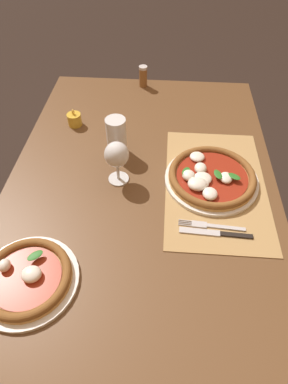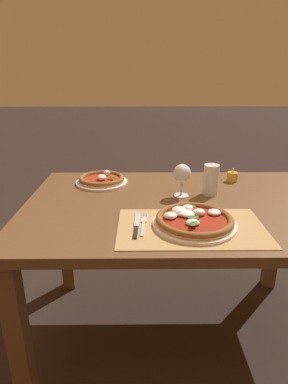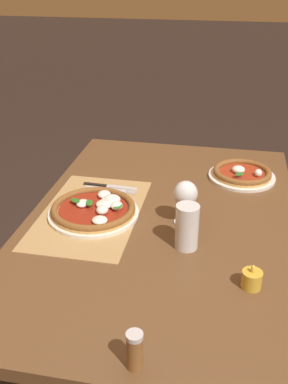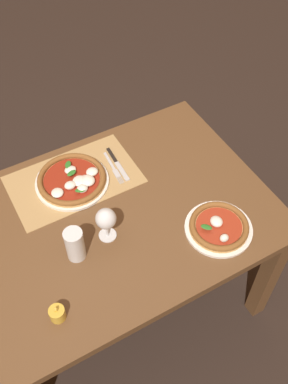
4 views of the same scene
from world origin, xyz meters
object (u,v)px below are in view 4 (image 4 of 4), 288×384
(pizza_near, at_px, (73,180))
(pint_glass, at_px, (75,245))
(votive_candle, at_px, (57,314))
(pizza_far, at_px, (219,227))
(wine_glass, at_px, (106,220))
(fork, at_px, (113,168))
(knife, at_px, (118,164))

(pizza_near, xyz_separation_m, pint_glass, (0.13, 0.33, 0.05))
(pint_glass, bearing_deg, pizza_near, -111.45)
(pizza_near, bearing_deg, votive_candle, 61.38)
(pizza_far, xyz_separation_m, pint_glass, (0.53, -0.17, 0.05))
(pizza_near, bearing_deg, pint_glass, 68.55)
(wine_glass, relative_size, votive_candle, 2.15)
(fork, height_order, knife, knife)
(wine_glass, height_order, pint_glass, wine_glass)
(wine_glass, distance_m, votive_candle, 0.38)
(fork, distance_m, votive_candle, 0.70)
(pizza_far, xyz_separation_m, fork, (0.21, -0.49, -0.01))
(pizza_far, relative_size, votive_candle, 3.73)
(votive_candle, bearing_deg, pizza_far, -177.81)
(fork, bearing_deg, pint_glass, 45.45)
(wine_glass, bearing_deg, knife, -123.20)
(pint_glass, height_order, fork, pint_glass)
(pizza_near, height_order, knife, pizza_near)
(pizza_far, height_order, knife, pizza_far)
(votive_candle, bearing_deg, pizza_near, -118.62)
(fork, bearing_deg, pizza_near, -2.53)
(wine_glass, bearing_deg, fork, -120.58)
(pizza_far, relative_size, wine_glass, 1.73)
(knife, bearing_deg, pint_glass, 44.14)
(pizza_far, height_order, wine_glass, wine_glass)
(pizza_near, height_order, votive_candle, votive_candle)
(fork, relative_size, knife, 0.93)
(pint_glass, relative_size, fork, 0.72)
(pint_glass, distance_m, fork, 0.46)
(fork, bearing_deg, knife, -157.17)
(knife, distance_m, votive_candle, 0.73)
(wine_glass, bearing_deg, votive_candle, 36.02)
(votive_candle, bearing_deg, fork, -132.55)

